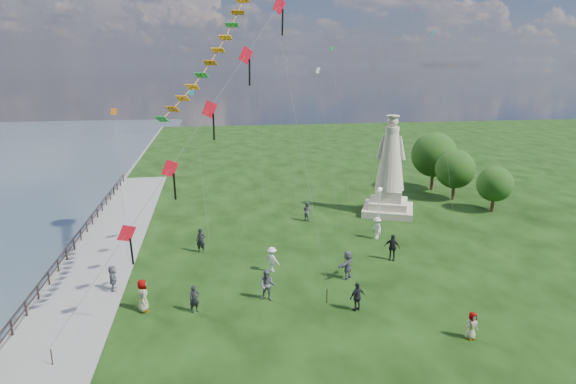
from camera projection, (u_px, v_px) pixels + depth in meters
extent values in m
cube|color=slate|center=(56.00, 276.00, 32.36)|extent=(0.30, 160.00, 0.60)
cube|color=slate|center=(88.00, 282.00, 30.77)|extent=(5.00, 60.00, 0.10)
cylinder|color=black|center=(12.00, 328.00, 24.57)|extent=(0.11, 0.11, 1.00)
cylinder|color=black|center=(26.00, 309.00, 26.48)|extent=(0.11, 0.11, 1.00)
cylinder|color=black|center=(38.00, 293.00, 28.39)|extent=(0.11, 0.11, 1.00)
cylinder|color=black|center=(49.00, 278.00, 30.30)|extent=(0.11, 0.11, 1.00)
cylinder|color=black|center=(58.00, 266.00, 32.21)|extent=(0.11, 0.11, 1.00)
cylinder|color=black|center=(67.00, 255.00, 34.12)|extent=(0.11, 0.11, 1.00)
cylinder|color=black|center=(74.00, 245.00, 36.03)|extent=(0.11, 0.11, 1.00)
cylinder|color=black|center=(81.00, 236.00, 37.93)|extent=(0.11, 0.11, 1.00)
cylinder|color=black|center=(87.00, 227.00, 39.84)|extent=(0.11, 0.11, 1.00)
cylinder|color=black|center=(92.00, 220.00, 41.75)|extent=(0.11, 0.11, 1.00)
cylinder|color=black|center=(97.00, 213.00, 43.66)|extent=(0.11, 0.11, 1.00)
cylinder|color=black|center=(102.00, 207.00, 45.57)|extent=(0.11, 0.11, 1.00)
cylinder|color=black|center=(106.00, 201.00, 47.48)|extent=(0.11, 0.11, 1.00)
cylinder|color=black|center=(110.00, 196.00, 49.39)|extent=(0.11, 0.11, 1.00)
cylinder|color=black|center=(114.00, 191.00, 51.30)|extent=(0.11, 0.11, 1.00)
cylinder|color=black|center=(117.00, 187.00, 53.21)|extent=(0.11, 0.11, 1.00)
cylinder|color=black|center=(120.00, 182.00, 55.11)|extent=(0.11, 0.11, 1.00)
cylinder|color=black|center=(123.00, 179.00, 57.02)|extent=(0.11, 0.11, 1.00)
cube|color=black|center=(57.00, 259.00, 32.08)|extent=(0.06, 52.00, 0.06)
cube|color=black|center=(58.00, 265.00, 32.19)|extent=(0.06, 52.00, 0.06)
cube|color=#B8A68B|center=(388.00, 210.00, 45.26)|extent=(5.94, 5.94, 0.64)
cube|color=#B8A68B|center=(388.00, 203.00, 45.09)|extent=(4.52, 4.52, 0.64)
cube|color=#B8A68B|center=(389.00, 195.00, 44.87)|extent=(3.11, 3.11, 1.07)
cylinder|color=#B8A68B|center=(392.00, 129.00, 43.31)|extent=(1.70, 1.70, 0.43)
sphere|color=#B8A68B|center=(393.00, 122.00, 43.14)|extent=(0.99, 0.99, 0.99)
cylinder|color=#B8A68B|center=(393.00, 116.00, 43.01)|extent=(1.18, 1.18, 0.11)
cylinder|color=silver|center=(379.00, 211.00, 39.95)|extent=(0.11, 0.11, 3.54)
sphere|color=white|center=(380.00, 189.00, 39.47)|extent=(0.35, 0.35, 0.35)
cylinder|color=#382314|center=(453.00, 190.00, 49.68)|extent=(0.36, 0.36, 2.00)
sphere|color=#153C10|center=(455.00, 169.00, 49.11)|extent=(4.00, 4.00, 4.00)
cylinder|color=#382314|center=(493.00, 203.00, 45.67)|extent=(0.36, 0.36, 1.66)
sphere|color=#153C10|center=(495.00, 184.00, 45.19)|extent=(3.33, 3.33, 3.33)
cylinder|color=#382314|center=(432.00, 179.00, 53.51)|extent=(0.36, 0.36, 2.47)
sphere|color=#153C10|center=(434.00, 155.00, 52.80)|extent=(4.93, 4.93, 4.93)
imported|color=black|center=(194.00, 299.00, 26.99)|extent=(0.68, 0.56, 1.60)
imported|color=#595960|center=(267.00, 285.00, 28.33)|extent=(1.07, 0.86, 1.91)
imported|color=silver|center=(272.00, 259.00, 32.33)|extent=(1.23, 1.17, 1.74)
imported|color=black|center=(357.00, 297.00, 27.15)|extent=(1.11, 0.83, 1.70)
imported|color=#595960|center=(472.00, 326.00, 24.36)|extent=(0.80, 0.59, 1.48)
imported|color=#595960|center=(113.00, 279.00, 29.47)|extent=(0.93, 1.60, 1.62)
imported|color=black|center=(201.00, 241.00, 35.61)|extent=(0.76, 0.58, 1.87)
imported|color=#595960|center=(307.00, 211.00, 43.00)|extent=(0.94, 1.00, 1.76)
imported|color=silver|center=(377.00, 228.00, 38.46)|extent=(0.82, 1.26, 1.80)
imported|color=black|center=(392.00, 247.00, 34.24)|extent=(1.25, 1.11, 1.92)
imported|color=#595960|center=(143.00, 295.00, 27.08)|extent=(0.81, 1.06, 1.91)
imported|color=#595960|center=(347.00, 265.00, 31.24)|extent=(1.79, 1.81, 1.92)
cylinder|color=black|center=(52.00, 358.00, 22.15)|extent=(0.06, 0.06, 0.90)
cube|color=red|center=(127.00, 233.00, 23.80)|extent=(0.87, 0.64, 1.03)
cube|color=black|center=(132.00, 252.00, 23.97)|extent=(0.10, 0.28, 1.48)
cube|color=red|center=(170.00, 168.00, 24.94)|extent=(0.87, 0.64, 1.03)
cube|color=black|center=(175.00, 187.00, 25.12)|extent=(0.10, 0.28, 1.48)
cube|color=red|center=(210.00, 109.00, 26.09)|extent=(0.87, 0.64, 1.03)
cube|color=black|center=(214.00, 127.00, 26.27)|extent=(0.10, 0.28, 1.48)
cube|color=red|center=(246.00, 55.00, 27.24)|extent=(0.87, 0.64, 1.03)
cube|color=black|center=(250.00, 73.00, 27.41)|extent=(0.10, 0.28, 1.48)
cube|color=red|center=(279.00, 6.00, 28.38)|extent=(0.87, 0.64, 1.03)
cube|color=black|center=(282.00, 22.00, 28.56)|extent=(0.10, 0.28, 1.48)
cylinder|color=black|center=(327.00, 296.00, 28.13)|extent=(0.06, 0.06, 0.90)
cube|color=orange|center=(243.00, 0.00, 24.83)|extent=(0.71, 0.63, 0.17)
cube|color=#D3600D|center=(238.00, 12.00, 24.42)|extent=(0.71, 0.65, 0.18)
cube|color=#1A8F35|center=(232.00, 25.00, 24.02)|extent=(0.70, 0.67, 0.20)
cube|color=orange|center=(225.00, 38.00, 23.61)|extent=(0.70, 0.68, 0.21)
cube|color=orange|center=(218.00, 50.00, 23.19)|extent=(0.69, 0.69, 0.23)
cube|color=#D3600D|center=(210.00, 63.00, 22.77)|extent=(0.68, 0.69, 0.25)
cube|color=#1A8F35|center=(202.00, 75.00, 22.34)|extent=(0.67, 0.69, 0.26)
cube|color=orange|center=(192.00, 87.00, 21.90)|extent=(0.65, 0.69, 0.28)
cube|color=orange|center=(183.00, 98.00, 21.45)|extent=(0.64, 0.68, 0.29)
cube|color=#D3600D|center=(173.00, 109.00, 21.00)|extent=(0.62, 0.67, 0.30)
cube|color=#1A8F35|center=(162.00, 119.00, 20.54)|extent=(0.60, 0.66, 0.31)
cube|color=#187293|center=(191.00, 92.00, 39.23)|extent=(0.51, 0.39, 0.57)
cylinder|color=#595959|center=(200.00, 166.00, 38.37)|extent=(1.02, 5.02, 11.36)
cube|color=silver|center=(318.00, 70.00, 42.25)|extent=(0.51, 0.39, 0.57)
cylinder|color=#595959|center=(329.00, 148.00, 41.60)|extent=(1.02, 5.02, 13.04)
cylinder|color=#595959|center=(384.00, 93.00, 46.95)|extent=(1.02, 5.02, 21.66)
cylinder|color=#595959|center=(255.00, 66.00, 47.23)|extent=(1.02, 5.02, 26.78)
cube|color=#1A8F35|center=(331.00, 49.00, 49.96)|extent=(0.51, 0.39, 0.57)
cylinder|color=#595959|center=(340.00, 124.00, 49.58)|extent=(1.02, 5.02, 15.10)
cube|color=#D3600D|center=(114.00, 112.00, 36.05)|extent=(0.51, 0.39, 0.57)
cylinder|color=#595959|center=(121.00, 185.00, 35.03)|extent=(1.02, 5.01, 10.10)
cylinder|color=#595959|center=(287.00, 58.00, 44.32)|extent=(1.02, 5.02, 28.27)
cube|color=#187293|center=(433.00, 33.00, 42.48)|extent=(0.51, 0.39, 0.57)
cylinder|color=#595959|center=(444.00, 128.00, 42.24)|extent=(1.02, 5.02, 16.20)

